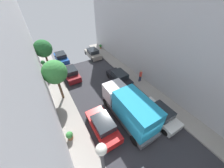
{
  "coord_description": "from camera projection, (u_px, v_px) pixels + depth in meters",
  "views": [
    {
      "loc": [
        -5.32,
        -3.52,
        10.82
      ],
      "look_at": [
        1.25,
        7.43,
        0.5
      ],
      "focal_mm": 20.09,
      "sensor_mm": 36.0,
      "label": 1
    }
  ],
  "objects": [
    {
      "name": "lamp_post",
      "position": [
        104.0,
        168.0,
        5.78
      ],
      "size": [
        0.44,
        0.44,
        6.18
      ],
      "color": "#333338",
      "rests_on": "sidewalk_left"
    },
    {
      "name": "potted_plant_1",
      "position": [
        43.0,
        63.0,
        20.35
      ],
      "size": [
        0.65,
        0.65,
        0.98
      ],
      "color": "#B2A899",
      "rests_on": "sidewalk_left"
    },
    {
      "name": "potted_plant_5",
      "position": [
        70.0,
        136.0,
        10.75
      ],
      "size": [
        0.58,
        0.58,
        0.88
      ],
      "color": "brown",
      "rests_on": "sidewalk_left"
    },
    {
      "name": "sidewalk_right",
      "position": [
        178.0,
        113.0,
        13.23
      ],
      "size": [
        2.0,
        44.0,
        0.15
      ],
      "primitive_type": "cube",
      "color": "gray",
      "rests_on": "ground"
    },
    {
      "name": "street_tree_2",
      "position": [
        55.0,
        72.0,
        12.75
      ],
      "size": [
        2.49,
        2.49,
        4.85
      ],
      "color": "brown",
      "rests_on": "sidewalk_left"
    },
    {
      "name": "ground",
      "position": [
        142.0,
        137.0,
        11.28
      ],
      "size": [
        32.0,
        32.0,
        0.0
      ],
      "primitive_type": "plane",
      "color": "#2D2D33"
    },
    {
      "name": "parked_car_left_3",
      "position": [
        103.0,
        126.0,
        11.38
      ],
      "size": [
        1.78,
        4.2,
        1.57
      ],
      "color": "red",
      "rests_on": "ground"
    },
    {
      "name": "street_tree_0",
      "position": [
        43.0,
        49.0,
        17.48
      ],
      "size": [
        2.44,
        2.44,
        4.76
      ],
      "color": "brown",
      "rests_on": "sidewalk_left"
    },
    {
      "name": "parked_car_left_4",
      "position": [
        71.0,
        73.0,
        18.0
      ],
      "size": [
        1.78,
        4.2,
        1.57
      ],
      "color": "maroon",
      "rests_on": "ground"
    },
    {
      "name": "pedestrian",
      "position": [
        141.0,
        75.0,
        16.94
      ],
      "size": [
        0.4,
        0.36,
        1.72
      ],
      "color": "#2D334C",
      "rests_on": "sidewalk_right"
    },
    {
      "name": "parked_car_right_2",
      "position": [
        159.0,
        114.0,
        12.38
      ],
      "size": [
        1.78,
        4.2,
        1.57
      ],
      "color": "white",
      "rests_on": "ground"
    },
    {
      "name": "parked_car_right_3",
      "position": [
        119.0,
        77.0,
        17.2
      ],
      "size": [
        1.78,
        4.2,
        1.57
      ],
      "color": "black",
      "rests_on": "ground"
    },
    {
      "name": "potted_plant_3",
      "position": [
        101.0,
        46.0,
        25.9
      ],
      "size": [
        0.54,
        0.54,
        0.85
      ],
      "color": "brown",
      "rests_on": "sidewalk_right"
    },
    {
      "name": "delivery_truck",
      "position": [
        129.0,
        108.0,
        11.61
      ],
      "size": [
        2.26,
        6.6,
        3.38
      ],
      "color": "#4C4C51",
      "rests_on": "ground"
    },
    {
      "name": "parked_car_left_5",
      "position": [
        61.0,
        58.0,
        21.76
      ],
      "size": [
        1.78,
        4.2,
        1.57
      ],
      "color": "#194799",
      "rests_on": "ground"
    },
    {
      "name": "parked_car_right_4",
      "position": [
        93.0,
        53.0,
        23.05
      ],
      "size": [
        1.78,
        4.2,
        1.57
      ],
      "color": "gray",
      "rests_on": "ground"
    }
  ]
}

